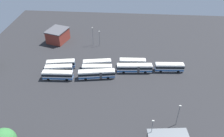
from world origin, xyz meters
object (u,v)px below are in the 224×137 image
bus_row1_slot0 (132,63)px  bus_row2_slot1 (97,69)px  bus_row1_slot1 (135,68)px  lamp_post_far_corner (99,38)px  bus_row3_slot2 (58,75)px  lamp_post_near_entrance (178,114)px  bus_row0_slot1 (169,67)px  bus_row2_slot0 (97,64)px  bus_row2_slot2 (97,74)px  lamp_post_mid_lot (93,36)px  depot_building (58,35)px  lamp_post_by_building (152,130)px  bus_row3_slot1 (59,69)px  bus_row3_slot0 (61,64)px

bus_row1_slot0 → bus_row2_slot1: same height
bus_row1_slot1 → lamp_post_far_corner: size_ratio=1.84×
bus_row3_slot2 → lamp_post_near_entrance: bearing=155.2°
bus_row0_slot1 → bus_row2_slot0: same height
bus_row2_slot2 → lamp_post_mid_lot: lamp_post_mid_lot is taller
depot_building → bus_row2_slot1: bearing=132.5°
bus_row2_slot0 → bus_row2_slot2: 6.70m
bus_row2_slot0 → bus_row3_slot2: bearing=31.9°
bus_row1_slot1 → lamp_post_near_entrance: 28.14m
lamp_post_by_building → bus_row2_slot0: bearing=-60.5°
lamp_post_by_building → bus_row3_slot1: bearing=-41.0°
bus_row2_slot0 → bus_row2_slot1: bearing=97.6°
bus_row1_slot1 → lamp_post_mid_lot: 27.36m
bus_row1_slot0 → bus_row1_slot1: 3.65m
depot_building → lamp_post_far_corner: 20.39m
bus_row2_slot0 → bus_row2_slot2: size_ratio=0.82×
bus_row2_slot1 → depot_building: depot_building is taller
bus_row3_slot0 → lamp_post_mid_lot: (-9.96, -19.16, 2.98)m
lamp_post_near_entrance → bus_row1_slot0: bearing=-66.0°
bus_row0_slot1 → bus_row2_slot2: size_ratio=0.81×
bus_row2_slot0 → bus_row0_slot1: bearing=179.8°
bus_row2_slot2 → lamp_post_near_entrance: bearing=142.0°
bus_row1_slot0 → bus_row3_slot1: 28.73m
bus_row2_slot1 → lamp_post_near_entrance: 35.36m
bus_row1_slot0 → bus_row2_slot2: same height
bus_row3_slot2 → bus_row3_slot1: bearing=-80.7°
bus_row3_slot2 → lamp_post_by_building: (-32.34, 24.94, 2.76)m
bus_row3_slot0 → bus_row3_slot2: 7.12m
bus_row3_slot0 → bus_row2_slot1: bearing=171.7°
bus_row0_slot1 → bus_row1_slot0: (14.18, -1.99, -0.00)m
bus_row2_slot1 → depot_building: bearing=-47.5°
bus_row1_slot1 → bus_row3_slot0: same height
bus_row1_slot0 → depot_building: bearing=-27.6°
bus_row3_slot1 → lamp_post_near_entrance: (-40.81, 22.25, 2.51)m
bus_row1_slot1 → lamp_post_far_corner: (15.84, -19.01, 2.33)m
lamp_post_mid_lot → lamp_post_near_entrance: 54.49m
depot_building → lamp_post_near_entrance: bearing=135.4°
bus_row1_slot0 → bus_row2_slot1: size_ratio=0.90×
lamp_post_by_building → lamp_post_mid_lot: bearing=-65.7°
bus_row0_slot1 → lamp_post_by_building: (9.20, 33.21, 2.76)m
bus_row0_slot1 → bus_row2_slot0: 28.06m
bus_row1_slot0 → lamp_post_mid_lot: 24.35m
lamp_post_far_corner → lamp_post_near_entrance: (-27.89, 44.31, 0.18)m
bus_row2_slot2 → lamp_post_mid_lot: (4.99, -24.52, 2.98)m
bus_row1_slot1 → depot_building: (35.99, -21.99, 1.19)m
bus_row0_slot1 → bus_row1_slot0: size_ratio=1.06×
bus_row1_slot1 → lamp_post_mid_lot: (18.92, -19.53, 2.98)m
bus_row3_slot0 → bus_row2_slot2: bearing=160.3°
bus_row0_slot1 → bus_row3_slot0: 42.29m
bus_row3_slot1 → lamp_post_far_corner: (-12.91, -22.07, 2.33)m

